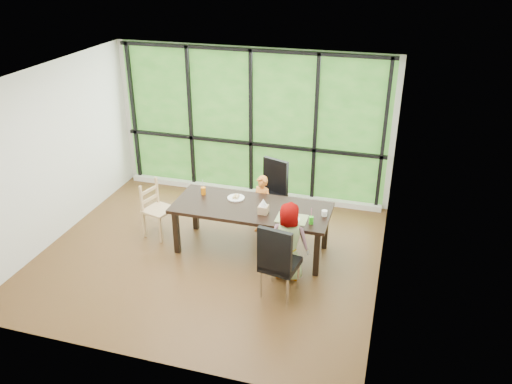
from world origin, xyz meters
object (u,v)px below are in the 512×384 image
Objects in this scene: chair_window_leather at (269,193)px; child_toddler at (262,205)px; orange_cup at (203,191)px; chair_interior_leather at (280,259)px; white_mug at (324,213)px; child_older at (288,242)px; plate_far at (236,198)px; plate_near at (292,219)px; tissue_box at (263,209)px; dining_table at (251,229)px; green_cup at (311,220)px; chair_end_beech at (159,210)px.

chair_window_leather is 1.09× the size of child_toddler.
child_toddler is at bearing 24.55° from orange_cup.
chair_interior_leather reaches higher than child_toddler.
child_older is at bearing -125.47° from white_mug.
child_toddler is 3.75× the size of plate_far.
child_toddler is 4.08× the size of plate_near.
chair_window_leather is at bearing 119.05° from plate_near.
tissue_box is at bearing -169.01° from white_mug.
plate_near is at bearing -149.31° from white_mug.
chair_interior_leather is 1.09× the size of child_toddler.
chair_window_leather is 1.40m from white_mug.
dining_table is at bearing -178.92° from white_mug.
plate_near is at bearing -79.79° from chair_interior_leather.
child_older reaches higher than orange_cup.
child_older is 1.70m from orange_cup.
plate_far is 3.19× the size of white_mug.
orange_cup is at bearing -120.00° from chair_window_leather.
orange_cup is 1.83m from green_cup.
plate_near is at bearing -15.69° from orange_cup.
chair_interior_leather is at bearing -49.00° from plate_far.
chair_end_beech reaches higher than plate_near.
plate_far is at bearing -106.58° from child_toddler.
dining_table is at bearing 146.56° from tissue_box.
white_mug is (0.42, 0.25, 0.03)m from plate_near.
chair_interior_leather reaches higher than dining_table.
chair_interior_leather is at bearing -54.14° from dining_table.
child_older is at bearing -39.45° from tissue_box.
dining_table is 0.89m from child_older.
child_older reaches higher than dining_table.
dining_table is at bearing -75.74° from chair_end_beech.
child_toddler is 1.07m from plate_near.
chair_window_leather reaches higher than dining_table.
dining_table is 1.06m from green_cup.
plate_far is at bearing 160.27° from green_cup.
child_toddler is at bearing -74.39° from chair_window_leather.
child_toddler is at bearing 51.19° from plate_far.
chair_interior_leather reaches higher than plate_near.
plate_far is at bearing 172.93° from white_mug.
tissue_box reaches higher than dining_table.
orange_cup is 1.09× the size of green_cup.
white_mug is (1.08, 0.02, 0.42)m from dining_table.
chair_end_beech is at bearing 179.85° from white_mug.
chair_interior_leather is 1.50m from plate_far.
chair_end_beech is 6.50× the size of tissue_box.
chair_window_leather is (0.03, 0.91, 0.17)m from dining_table.
chair_end_beech is 2.30m from child_older.
dining_table is at bearing -39.02° from child_older.
chair_end_beech is (-1.54, 0.03, 0.08)m from dining_table.
chair_window_leather is 1.32m from plate_near.
green_cup is (1.77, -0.44, -0.00)m from orange_cup.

